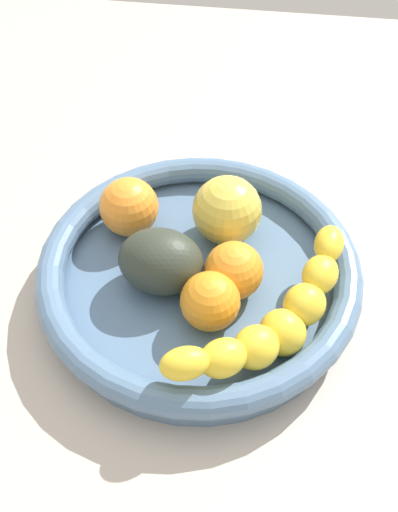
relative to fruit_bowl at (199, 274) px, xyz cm
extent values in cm
cube|color=#B8AC9F|center=(0.00, 0.00, -4.03)|extent=(120.00, 120.00, 3.00)
cylinder|color=slate|center=(0.00, 0.00, -1.44)|extent=(29.40, 29.40, 2.18)
torus|color=slate|center=(0.00, 0.00, 1.01)|extent=(31.31, 31.31, 2.73)
ellipsoid|color=yellow|center=(12.49, 0.64, 4.18)|extent=(4.00, 4.80, 2.72)
ellipsoid|color=yellow|center=(11.10, 3.51, 3.37)|extent=(4.87, 5.17, 3.21)
ellipsoid|color=yellow|center=(9.21, 6.08, 2.55)|extent=(5.49, 5.52, 3.70)
ellipsoid|color=yellow|center=(6.89, 8.26, 1.74)|extent=(5.81, 5.83, 4.19)
ellipsoid|color=yellow|center=(4.22, 10.00, 2.55)|extent=(5.36, 5.19, 3.70)
ellipsoid|color=yellow|center=(1.28, 11.23, 3.37)|extent=(4.88, 4.29, 3.21)
ellipsoid|color=yellow|center=(-1.84, 11.90, 4.18)|extent=(4.41, 3.21, 2.72)
sphere|color=orange|center=(1.14, 3.42, 2.43)|extent=(5.56, 5.56, 5.56)
sphere|color=orange|center=(4.89, 1.69, 2.37)|extent=(5.45, 5.45, 5.45)
sphere|color=orange|center=(-5.52, -7.97, 2.68)|extent=(6.07, 6.07, 6.07)
sphere|color=gold|center=(-5.93, 2.01, 3.16)|extent=(7.03, 7.03, 7.03)
ellipsoid|color=#2F372C|center=(1.24, -3.43, 2.73)|extent=(7.27, 8.72, 6.17)
camera|label=1|loc=(35.27, 4.96, 43.84)|focal=40.52mm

